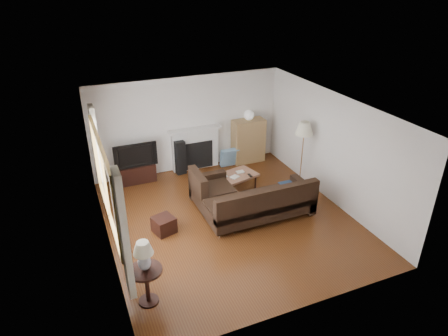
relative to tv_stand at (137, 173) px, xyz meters
name	(u,v)px	position (x,y,z in m)	size (l,w,h in m)	color
room	(230,167)	(1.47, -2.50, 1.02)	(5.10, 5.60, 2.54)	#552C13
window	(105,181)	(-0.98, -2.70, 1.32)	(0.12, 2.74, 1.54)	olive
curtain_near	(124,236)	(-0.93, -4.22, 1.17)	(0.10, 0.35, 2.10)	beige
curtain_far	(98,155)	(-0.93, -1.18, 1.17)	(0.10, 0.35, 2.10)	beige
fireplace	(195,148)	(1.62, 0.14, 0.34)	(1.40, 0.26, 1.15)	white
tv_stand	(137,173)	(0.00, 0.00, 0.00)	(0.92, 0.42, 0.46)	black
television	(135,154)	(0.00, 0.00, 0.53)	(1.06, 0.14, 0.61)	black
speaker_left	(179,157)	(1.15, 0.05, 0.22)	(0.25, 0.30, 0.91)	black
speaker_right	(239,147)	(2.84, 0.04, 0.22)	(0.25, 0.30, 0.90)	black
bookshelf	(248,141)	(3.12, 0.01, 0.37)	(0.88, 0.42, 1.21)	#9D7A49
globe_lamp	(249,115)	(3.12, 0.01, 1.11)	(0.27, 0.27, 0.27)	white
sectional_sofa	(260,201)	(2.10, -2.68, 0.18)	(2.53, 1.85, 0.82)	black
coffee_table	(233,184)	(2.02, -1.46, 0.00)	(1.16, 0.63, 0.45)	#8E5D44
footstool	(164,225)	(0.06, -2.40, -0.06)	(0.40, 0.40, 0.34)	black
floor_lamp	(302,155)	(3.69, -1.76, 0.60)	(0.43, 0.43, 1.67)	#A56B39
side_table	(147,286)	(-0.68, -4.18, 0.10)	(0.53, 0.53, 0.67)	black
table_lamp	(144,256)	(-0.68, -4.18, 0.69)	(0.32, 0.32, 0.51)	silver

